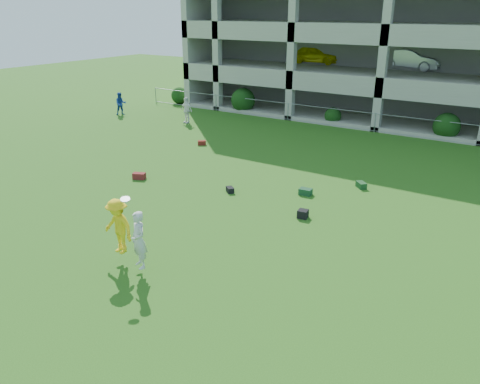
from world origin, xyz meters
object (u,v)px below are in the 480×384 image
Objects in this scene: crate_d at (303,214)px; parking_garage at (421,25)px; frisbee_contest at (123,230)px; bystander_b at (186,110)px; bystander_a at (121,104)px.

parking_garage reaches higher than crate_d.
parking_garage is (1.07, 28.53, 4.86)m from frisbee_contest.
crate_d is (13.11, -9.53, -0.71)m from bystander_b.
bystander_a is at bearing 154.22° from crate_d.
bystander_b is 0.82× the size of frisbee_contest.
bystander_b is (5.58, 0.50, 0.06)m from bystander_a.
bystander_b is 18.01m from parking_garage.
crate_d is 23.44m from parking_garage.
bystander_b is at bearing -49.57° from bystander_a.
parking_garage is at bearing -15.81° from bystander_a.
frisbee_contest is (10.18, -15.44, 0.30)m from bystander_b.
crate_d is (18.69, -9.03, -0.65)m from bystander_a.
crate_d is at bearing 63.62° from frisbee_contest.
bystander_b is at bearing -130.70° from parking_garage.
parking_garage is (16.83, 13.59, 5.22)m from bystander_a.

